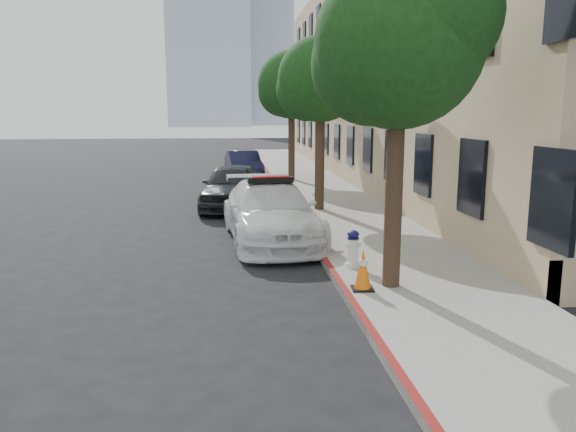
% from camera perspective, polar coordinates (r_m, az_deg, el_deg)
% --- Properties ---
extents(ground, '(120.00, 120.00, 0.00)m').
position_cam_1_polar(ground, '(11.66, -6.35, -5.21)').
color(ground, black).
rests_on(ground, ground).
extents(sidewalk, '(3.20, 50.00, 0.15)m').
position_cam_1_polar(sidewalk, '(21.73, 3.35, 2.34)').
color(sidewalk, gray).
rests_on(sidewalk, ground).
extents(curb_strip, '(0.12, 50.00, 0.15)m').
position_cam_1_polar(curb_strip, '(21.54, -0.70, 2.28)').
color(curb_strip, maroon).
rests_on(curb_strip, ground).
extents(building, '(8.00, 36.00, 10.00)m').
position_cam_1_polar(building, '(27.82, 13.55, 14.02)').
color(building, tan).
rests_on(building, ground).
extents(tower_right, '(14.00, 14.00, 44.00)m').
position_cam_1_polar(tower_right, '(147.71, -2.54, 17.78)').
color(tower_right, '#9EA8B7').
rests_on(tower_right, ground).
extents(tree_near, '(2.92, 2.82, 5.62)m').
position_cam_1_polar(tree_near, '(9.70, 11.41, 16.99)').
color(tree_near, black).
rests_on(tree_near, sidewalk).
extents(tree_mid, '(2.77, 2.64, 5.43)m').
position_cam_1_polar(tree_mid, '(17.48, 3.42, 13.80)').
color(tree_mid, black).
rests_on(tree_mid, sidewalk).
extents(tree_far, '(3.10, 3.00, 5.81)m').
position_cam_1_polar(tree_far, '(25.41, 0.44, 13.27)').
color(tree_far, black).
rests_on(tree_far, sidewalk).
extents(police_car, '(2.48, 5.22, 1.62)m').
position_cam_1_polar(police_car, '(13.75, -1.78, 0.41)').
color(police_car, white).
rests_on(police_car, ground).
extents(parked_car_mid, '(2.28, 4.56, 1.49)m').
position_cam_1_polar(parked_car_mid, '(18.62, -5.73, 3.03)').
color(parked_car_mid, black).
rests_on(parked_car_mid, ground).
extents(parked_car_far, '(1.86, 4.22, 1.35)m').
position_cam_1_polar(parked_car_far, '(26.81, -4.55, 5.15)').
color(parked_car_far, '#151636').
rests_on(parked_car_far, ground).
extents(fire_hydrant, '(0.30, 0.28, 0.74)m').
position_cam_1_polar(fire_hydrant, '(11.05, 6.61, -3.36)').
color(fire_hydrant, white).
rests_on(fire_hydrant, sidewalk).
extents(traffic_cone, '(0.40, 0.40, 0.71)m').
position_cam_1_polar(traffic_cone, '(9.69, 7.61, -5.44)').
color(traffic_cone, black).
rests_on(traffic_cone, sidewalk).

